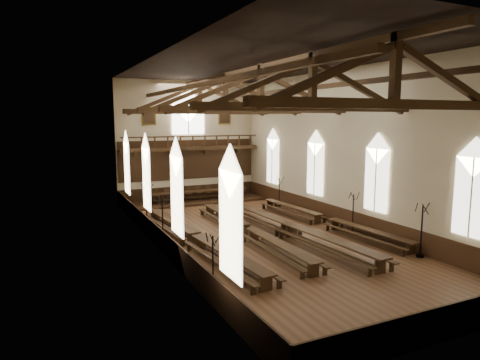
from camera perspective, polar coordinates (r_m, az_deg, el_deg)
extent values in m
plane|color=brown|center=(25.36, 2.68, -7.59)|extent=(26.00, 26.00, 0.00)
plane|color=beige|center=(36.45, -6.92, 5.16)|extent=(12.00, 0.00, 12.00)
plane|color=beige|center=(14.43, 27.79, -0.31)|extent=(12.00, 0.00, 12.00)
plane|color=beige|center=(22.31, -11.00, 3.17)|extent=(0.00, 26.00, 26.00)
plane|color=beige|center=(27.80, 13.78, 4.05)|extent=(0.00, 26.00, 26.00)
plane|color=black|center=(24.60, 2.85, 15.44)|extent=(26.00, 26.00, 0.00)
cube|color=#361E10|center=(36.90, -6.78, -1.68)|extent=(11.90, 0.08, 1.20)
cube|color=#361E10|center=(15.65, 26.55, -16.44)|extent=(11.90, 0.08, 1.20)
cube|color=#361E10|center=(23.11, -10.60, -7.75)|extent=(0.08, 25.90, 1.20)
cube|color=#361E10|center=(28.42, 13.41, -4.83)|extent=(0.08, 25.90, 1.20)
cube|color=white|center=(14.16, -1.29, -6.10)|extent=(0.05, 1.80, 3.60)
cube|color=white|center=(13.83, -1.32, 1.15)|extent=(0.05, 1.80, 1.80)
cylinder|color=beige|center=(14.18, -1.15, -6.08)|extent=(0.08, 0.08, 3.60)
cube|color=white|center=(19.68, -8.42, -2.13)|extent=(0.05, 1.80, 3.60)
cube|color=white|center=(19.44, -8.53, 3.10)|extent=(0.05, 1.80, 1.80)
cylinder|color=beige|center=(19.69, -8.31, -2.12)|extent=(0.08, 0.08, 3.60)
cube|color=white|center=(25.41, -12.36, 0.10)|extent=(0.05, 1.80, 3.60)
cube|color=white|center=(25.22, -12.49, 4.15)|extent=(0.05, 1.80, 1.80)
cylinder|color=beige|center=(25.42, -12.27, 0.11)|extent=(0.08, 0.08, 3.60)
cube|color=white|center=(31.24, -14.84, 1.50)|extent=(0.05, 1.80, 3.60)
cube|color=white|center=(31.09, -14.96, 4.80)|extent=(0.05, 1.80, 1.80)
cylinder|color=beige|center=(31.25, -14.77, 1.51)|extent=(0.08, 0.08, 3.60)
cube|color=white|center=(21.71, 28.51, -2.08)|extent=(0.05, 1.80, 3.60)
cube|color=white|center=(21.49, 28.83, 2.65)|extent=(0.05, 1.80, 1.80)
cylinder|color=beige|center=(21.68, 28.44, -2.08)|extent=(0.08, 0.08, 3.60)
cube|color=white|center=(25.65, 17.69, -0.03)|extent=(0.05, 1.80, 3.60)
cube|color=white|center=(25.46, 17.87, 3.99)|extent=(0.05, 1.80, 1.80)
cylinder|color=beige|center=(25.62, 17.62, -0.03)|extent=(0.08, 0.08, 3.60)
cube|color=white|center=(30.27, 9.96, 1.45)|extent=(0.05, 1.80, 3.60)
cube|color=white|center=(30.11, 10.04, 4.85)|extent=(0.05, 1.80, 1.80)
cylinder|color=beige|center=(30.25, 9.90, 1.44)|extent=(0.08, 0.08, 3.60)
cube|color=white|center=(35.31, 4.34, 2.50)|extent=(0.05, 1.80, 3.60)
cube|color=white|center=(35.18, 4.38, 5.42)|extent=(0.05, 1.80, 1.80)
cylinder|color=beige|center=(35.29, 4.29, 2.49)|extent=(0.08, 0.08, 3.60)
cube|color=white|center=(36.30, -6.91, 7.99)|extent=(2.80, 0.05, 2.40)
cube|color=white|center=(36.32, -6.95, 9.89)|extent=(2.80, 0.05, 2.80)
cylinder|color=beige|center=(36.26, -6.89, 7.99)|extent=(0.10, 0.10, 2.40)
cube|color=#3D2813|center=(35.87, -6.57, 4.16)|extent=(11.80, 1.20, 0.20)
cube|color=#361E10|center=(36.50, -6.84, 2.73)|extent=(11.80, 0.10, 3.30)
cube|color=#3D2813|center=(35.30, -6.31, 5.81)|extent=(11.60, 0.12, 0.10)
cube|color=#3D2813|center=(35.35, -6.29, 4.35)|extent=(11.60, 0.12, 0.10)
cube|color=#3D2813|center=(35.10, -13.76, 3.48)|extent=(0.35, 0.40, 0.50)
cube|color=#3D2813|center=(35.82, -9.05, 3.70)|extent=(0.35, 0.40, 0.50)
cube|color=#3D2813|center=(36.77, -4.55, 3.89)|extent=(0.35, 0.40, 0.50)
cube|color=#3D2813|center=(37.93, -0.29, 4.05)|extent=(0.35, 0.40, 0.50)
cube|color=brown|center=(35.41, -12.05, 8.35)|extent=(1.15, 0.06, 1.45)
cube|color=black|center=(35.37, -12.04, 8.36)|extent=(0.95, 0.04, 1.25)
cube|color=brown|center=(37.49, -2.08, 8.51)|extent=(1.15, 0.06, 1.45)
cube|color=black|center=(37.45, -2.06, 8.51)|extent=(0.95, 0.04, 1.25)
cube|color=#3D2813|center=(16.28, 19.82, 9.49)|extent=(11.70, 0.35, 0.35)
cube|color=#3D2813|center=(16.37, 20.05, 14.04)|extent=(0.30, 0.30, 2.40)
cube|color=#3D2813|center=(14.46, 11.66, 13.60)|extent=(5.44, 0.26, 2.40)
cube|color=#3D2813|center=(18.47, 26.43, 11.72)|extent=(5.44, 0.26, 2.40)
cube|color=#3D2813|center=(20.14, 9.60, 9.52)|extent=(11.70, 0.35, 0.35)
cube|color=#3D2813|center=(20.21, 9.69, 13.21)|extent=(0.30, 0.30, 2.40)
cube|color=#3D2813|center=(18.69, 2.22, 12.50)|extent=(5.44, 0.26, 2.40)
cube|color=#3D2813|center=(21.94, 15.97, 11.56)|extent=(5.44, 0.26, 2.40)
cube|color=#3D2813|center=(24.41, 2.80, 9.37)|extent=(11.70, 0.35, 0.35)
cube|color=#3D2813|center=(24.47, 2.82, 12.42)|extent=(0.30, 0.30, 2.40)
cube|color=#3D2813|center=(23.23, -3.60, 11.65)|extent=(5.44, 0.26, 2.40)
cube|color=#3D2813|center=(25.92, 8.55, 11.22)|extent=(5.44, 0.26, 2.40)
cube|color=#3D2813|center=(28.92, -1.92, 9.20)|extent=(11.70, 0.35, 0.35)
cube|color=#3D2813|center=(28.97, -1.93, 11.77)|extent=(0.30, 0.30, 2.40)
cube|color=#3D2813|center=(27.93, -7.46, 11.01)|extent=(5.44, 0.26, 2.40)
cube|color=#3D2813|center=(30.21, 3.18, 10.85)|extent=(5.44, 0.26, 2.40)
cube|color=#3D2813|center=(33.57, -5.35, 9.03)|extent=(11.70, 0.35, 0.35)
cube|color=#3D2813|center=(33.61, -5.38, 11.24)|extent=(0.30, 0.30, 2.40)
cube|color=#3D2813|center=(32.72, -10.20, 10.53)|extent=(5.44, 0.26, 2.40)
cube|color=#3D2813|center=(34.68, -0.82, 10.52)|extent=(5.44, 0.26, 2.40)
cube|color=#3D2813|center=(23.09, -4.74, 12.65)|extent=(0.25, 25.70, 0.25)
cube|color=#3D2813|center=(26.21, 9.46, 12.04)|extent=(0.25, 25.70, 0.25)
cube|color=#3D2813|center=(24.57, 2.84, 14.74)|extent=(0.30, 25.70, 0.30)
cube|color=#3D2813|center=(20.02, -2.32, -9.79)|extent=(1.23, 7.09, 0.08)
cube|color=#3D2813|center=(17.45, 1.88, -13.89)|extent=(0.60, 0.13, 0.67)
cube|color=#3D2813|center=(22.96, -5.44, -8.44)|extent=(0.60, 0.13, 0.67)
cube|color=#3D2813|center=(20.17, -2.32, -11.04)|extent=(0.55, 6.23, 0.08)
cube|color=#3D2813|center=(19.85, -3.95, -10.85)|extent=(0.81, 7.05, 0.06)
cube|color=#3D2813|center=(17.16, 0.11, -14.78)|extent=(0.23, 0.09, 0.39)
cube|color=#3D2813|center=(22.81, -6.93, -8.94)|extent=(0.23, 0.09, 0.39)
cube|color=#3D2813|center=(20.39, -0.73, -10.31)|extent=(0.81, 7.05, 0.06)
cube|color=#3D2813|center=(17.77, 3.72, -13.97)|extent=(0.23, 0.09, 0.39)
cube|color=#3D2813|center=(23.29, -4.06, -8.54)|extent=(0.23, 0.09, 0.39)
cube|color=#3D2813|center=(26.75, -8.55, -5.25)|extent=(1.23, 7.09, 0.08)
cube|color=#3D2813|center=(23.91, -6.31, -7.77)|extent=(0.60, 0.13, 0.67)
cube|color=#3D2813|center=(29.81, -10.30, -4.64)|extent=(0.60, 0.13, 0.67)
cube|color=#3D2813|center=(26.86, -8.52, -6.22)|extent=(0.55, 6.23, 0.08)
cube|color=#3D2813|center=(26.61, -9.79, -6.00)|extent=(0.81, 7.05, 0.06)
cube|color=#3D2813|center=(23.68, -7.66, -8.31)|extent=(0.23, 0.09, 0.39)
cube|color=#3D2813|center=(29.69, -11.46, -5.00)|extent=(0.23, 0.09, 0.39)
cube|color=#3D2813|center=(27.04, -7.29, -5.72)|extent=(0.81, 7.05, 0.06)
cube|color=#3D2813|center=(24.15, -4.89, -7.94)|extent=(0.23, 0.09, 0.39)
cube|color=#3D2813|center=(30.09, -9.19, -4.77)|extent=(0.23, 0.09, 0.39)
cube|color=#3D2813|center=(21.80, 5.61, -8.42)|extent=(0.85, 6.69, 0.08)
cube|color=#3D2813|center=(19.53, 10.20, -11.62)|extent=(0.57, 0.09, 0.64)
cube|color=#3D2813|center=(24.42, 1.95, -7.43)|extent=(0.57, 0.09, 0.64)
cube|color=#3D2813|center=(21.93, 5.59, -9.52)|extent=(0.24, 5.91, 0.08)
cube|color=#3D2813|center=(21.61, 4.21, -9.32)|extent=(0.45, 6.68, 0.06)
cube|color=#3D2813|center=(19.23, 8.78, -12.33)|extent=(0.22, 0.07, 0.37)
cube|color=#3D2813|center=(24.26, 0.63, -7.86)|extent=(0.22, 0.07, 0.37)
cube|color=#3D2813|center=(22.16, 6.95, -8.90)|extent=(0.45, 6.68, 0.06)
cube|color=#3D2813|center=(19.86, 11.72, -11.73)|extent=(0.22, 0.07, 0.37)
cube|color=#3D2813|center=(24.75, 3.15, -7.54)|extent=(0.22, 0.07, 0.37)
cube|color=#3D2813|center=(28.19, -2.14, -4.55)|extent=(0.85, 6.69, 0.08)
cube|color=#3D2813|center=(25.62, 0.52, -6.67)|extent=(0.57, 0.09, 0.64)
cube|color=#3D2813|center=(30.99, -4.33, -4.07)|extent=(0.57, 0.09, 0.64)
cube|color=#3D2813|center=(28.29, -2.14, -5.41)|extent=(0.24, 5.91, 0.08)
cube|color=#3D2813|center=(28.05, -3.27, -5.20)|extent=(0.45, 6.68, 0.06)
cube|color=#3D2813|center=(25.39, -0.66, -7.13)|extent=(0.22, 0.07, 0.37)
cube|color=#3D2813|center=(30.88, -5.39, -4.39)|extent=(0.22, 0.07, 0.37)
cube|color=#3D2813|center=(28.47, -1.03, -4.99)|extent=(0.45, 6.68, 0.06)
cube|color=#3D2813|center=(25.86, 1.77, -6.85)|extent=(0.22, 0.07, 0.37)
cube|color=#3D2813|center=(31.26, -3.33, -4.21)|extent=(0.22, 0.07, 0.37)
cube|color=#3D2813|center=(22.55, 11.44, -7.73)|extent=(1.19, 7.61, 0.09)
cube|color=#3D2813|center=(20.18, 17.30, -11.08)|extent=(0.65, 0.12, 0.73)
cube|color=#3D2813|center=(25.37, 6.78, -6.78)|extent=(0.65, 0.12, 0.73)
cube|color=#3D2813|center=(22.69, 11.40, -8.95)|extent=(0.47, 6.71, 0.09)
cube|color=#3D2813|center=(22.23, 10.07, -8.78)|extent=(0.73, 7.59, 0.06)
cube|color=#3D2813|center=(19.73, 15.99, -11.93)|extent=(0.25, 0.09, 0.42)
cube|color=#3D2813|center=(25.08, 5.45, -7.30)|extent=(0.25, 0.09, 0.42)
cube|color=#3D2813|center=(23.06, 12.71, -8.23)|extent=(0.73, 7.59, 0.06)
cube|color=#3D2813|center=(20.65, 18.71, -11.13)|extent=(0.25, 0.09, 0.42)
cube|color=#3D2813|center=(25.83, 7.94, -6.88)|extent=(0.25, 0.09, 0.42)
cube|color=#3D2813|center=(28.63, 2.56, -4.17)|extent=(1.19, 7.61, 0.09)
cube|color=#3D2813|center=(25.84, 6.10, -6.49)|extent=(0.65, 0.12, 0.73)
cube|color=#3D2813|center=(31.70, -0.33, -3.69)|extent=(0.65, 0.12, 0.73)
cube|color=#3D2813|center=(28.74, 2.55, -5.14)|extent=(0.47, 6.71, 0.09)
cube|color=#3D2813|center=(28.36, 1.39, -4.93)|extent=(0.73, 7.59, 0.06)
cube|color=#3D2813|center=(25.47, 4.91, -7.05)|extent=(0.25, 0.09, 0.42)
cube|color=#3D2813|center=(31.48, -1.45, -4.06)|extent=(0.25, 0.09, 0.42)
cube|color=#3D2813|center=(29.04, 3.69, -4.63)|extent=(0.73, 7.59, 0.06)
cube|color=#3D2813|center=(26.21, 7.38, -6.65)|extent=(0.25, 0.09, 0.42)
cube|color=#3D2813|center=(32.10, 0.69, -3.82)|extent=(0.25, 0.09, 0.42)
cube|color=#3D2813|center=(25.29, 16.40, -6.46)|extent=(1.07, 6.35, 0.07)
cube|color=#3D2813|center=(23.42, 21.04, -8.71)|extent=(0.54, 0.11, 0.61)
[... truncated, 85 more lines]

